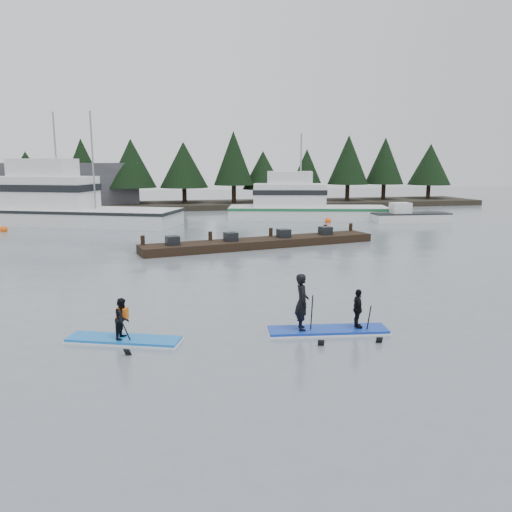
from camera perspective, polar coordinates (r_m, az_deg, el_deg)
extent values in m
plane|color=slate|center=(15.92, 4.81, -7.80)|extent=(160.00, 160.00, 0.00)
cube|color=#2D281E|center=(56.77, -8.07, 5.75)|extent=(70.00, 8.00, 0.60)
cube|color=#4C4C51|center=(59.19, -22.04, 7.41)|extent=(18.00, 6.00, 5.00)
cube|color=white|center=(44.12, -20.44, 3.58)|extent=(18.47, 11.83, 2.40)
cube|color=white|center=(45.08, -23.00, 6.73)|extent=(8.86, 6.56, 2.60)
cylinder|color=gray|center=(44.32, -21.87, 10.07)|extent=(0.14, 0.14, 7.71)
cube|color=white|center=(45.73, 5.94, 4.39)|extent=(14.76, 7.50, 2.03)
cube|color=white|center=(45.46, 3.84, 6.95)|extent=(6.92, 4.44, 2.03)
cylinder|color=gray|center=(45.42, 5.14, 9.73)|extent=(0.14, 0.14, 6.46)
cube|color=white|center=(44.98, 17.27, 4.23)|extent=(6.70, 2.42, 0.77)
cube|color=black|center=(30.19, 0.65, 1.52)|extent=(14.79, 4.86, 0.49)
sphere|color=#F9560C|center=(43.07, 8.21, 3.82)|extent=(0.52, 0.52, 0.52)
sphere|color=#F9560C|center=(41.44, -26.86, 2.51)|extent=(0.54, 0.54, 0.54)
cube|color=blue|center=(14.87, -14.88, -9.23)|extent=(3.29, 1.89, 0.12)
imported|color=black|center=(14.67, -15.00, -6.87)|extent=(0.61, 0.69, 1.16)
cube|color=#DF5E12|center=(14.63, -15.03, -6.34)|extent=(0.35, 0.29, 0.32)
cylinder|color=black|center=(14.53, -14.34, -8.94)|extent=(0.45, 0.77, 1.46)
cube|color=#1235AB|center=(15.29, 8.20, -8.41)|extent=(3.65, 1.33, 0.13)
imported|color=black|center=(14.86, 5.27, -5.23)|extent=(0.49, 0.67, 1.69)
cylinder|color=black|center=(14.82, 6.35, -7.07)|extent=(0.30, 0.94, 1.64)
imported|color=black|center=(15.31, 11.57, -5.91)|extent=(0.38, 0.73, 1.19)
cylinder|color=black|center=(15.32, 12.64, -7.76)|extent=(0.27, 0.85, 1.47)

